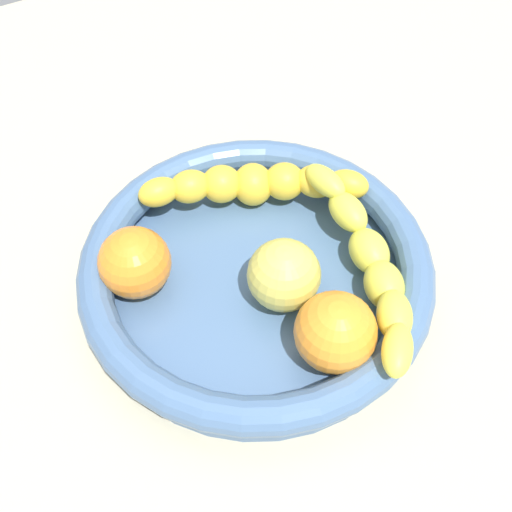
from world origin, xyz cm
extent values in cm
cube|color=#B8AF91|center=(0.00, 0.00, 1.50)|extent=(120.00, 120.00, 3.00)
cylinder|color=#486891|center=(0.00, 0.00, 4.12)|extent=(29.32, 29.32, 2.24)
torus|color=#486891|center=(0.00, 0.00, 6.82)|extent=(31.53, 31.53, 3.16)
ellipsoid|color=yellow|center=(-11.66, -2.85, 8.68)|extent=(4.62, 4.74, 2.71)
ellipsoid|color=yellow|center=(-9.51, -5.02, 8.23)|extent=(5.06, 4.99, 3.19)
ellipsoid|color=yellow|center=(-7.10, -6.89, 7.77)|extent=(5.31, 5.24, 3.68)
ellipsoid|color=yellow|center=(-4.46, -8.42, 7.32)|extent=(5.37, 5.48, 4.17)
ellipsoid|color=yellow|center=(-1.64, -9.59, 7.77)|extent=(4.90, 4.75, 3.68)
ellipsoid|color=yellow|center=(1.30, -10.38, 8.23)|extent=(4.47, 3.90, 3.19)
ellipsoid|color=yellow|center=(4.33, -10.78, 8.68)|extent=(4.09, 2.95, 2.71)
ellipsoid|color=#E5DE45|center=(-4.24, 14.04, 9.72)|extent=(4.91, 5.08, 2.36)
ellipsoid|color=#E5DE45|center=(-6.50, 11.03, 8.66)|extent=(4.92, 5.51, 2.87)
ellipsoid|color=#E5DE45|center=(-8.18, 7.67, 7.59)|extent=(4.87, 5.62, 3.38)
ellipsoid|color=#E5DE45|center=(-9.24, 4.06, 7.59)|extent=(4.22, 5.27, 3.38)
ellipsoid|color=#E5DE45|center=(-9.63, 0.32, 8.66)|extent=(2.93, 4.75, 2.87)
ellipsoid|color=#E5DE45|center=(-9.34, -3.43, 9.72)|extent=(3.11, 5.04, 2.36)
sphere|color=orange|center=(-1.55, 9.93, 8.56)|extent=(6.65, 6.65, 6.65)
sphere|color=orange|center=(9.47, -4.43, 8.40)|extent=(6.33, 6.33, 6.33)
sphere|color=#D6CB54|center=(-0.97, 3.05, 8.41)|extent=(6.34, 6.34, 6.34)
camera|label=1|loc=(16.61, 29.12, 51.48)|focal=44.23mm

